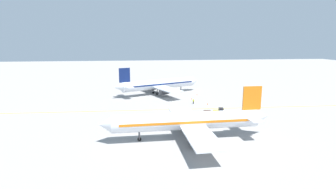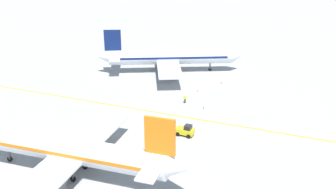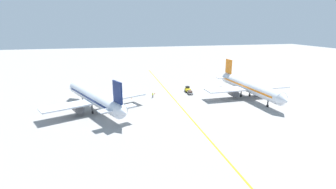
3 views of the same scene
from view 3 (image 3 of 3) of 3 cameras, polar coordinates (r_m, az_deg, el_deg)
The scene contains 10 objects.
ground_plane at distance 77.94m, azimuth 2.17°, elevation -1.97°, with size 400.00×400.00×0.00m, color gray.
apron_yellow_centreline at distance 77.94m, azimuth 2.17°, elevation -1.97°, with size 0.40×120.00×0.01m, color yellow.
airplane_at_gate at distance 86.77m, azimuth 17.17°, elevation 1.66°, with size 28.14×35.48×10.60m.
airplane_adjacent_stand at distance 72.73m, azimuth -15.60°, elevation -0.74°, with size 27.77×33.79×10.60m.
baggage_tug_white at distance 91.22m, azimuth 4.31°, elevation 1.12°, with size 1.95×3.11×2.11m.
baggage_cart_trailing at distance 88.16m, azimuth 4.83°, elevation 0.52°, with size 1.59×2.70×1.24m.
ground_crew_worker at distance 83.99m, azimuth -3.34°, elevation -0.09°, with size 0.37×0.52×1.68m.
traffic_cone_near_nose at distance 83.94m, azimuth -7.91°, elevation -0.66°, with size 0.32×0.32×0.55m, color orange.
traffic_cone_mid_apron at distance 87.05m, azimuth -12.59°, elevation -0.32°, with size 0.32×0.32×0.55m, color orange.
traffic_cone_by_wingtip at distance 88.44m, azimuth -2.91°, elevation 0.28°, with size 0.32×0.32×0.55m, color orange.
Camera 3 is at (21.08, 71.48, 22.84)m, focal length 28.00 mm.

